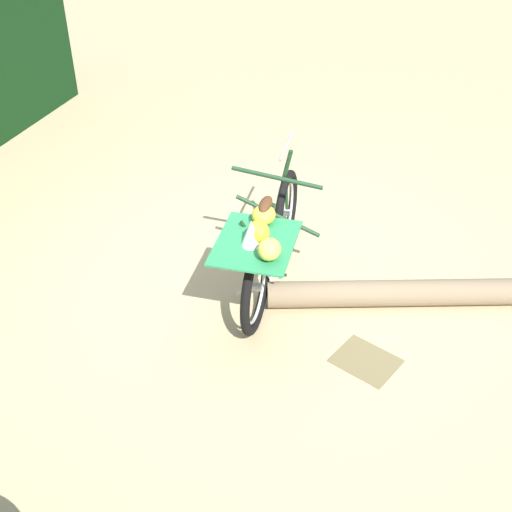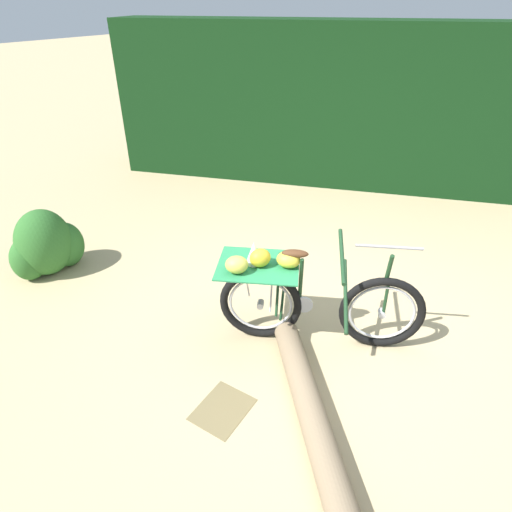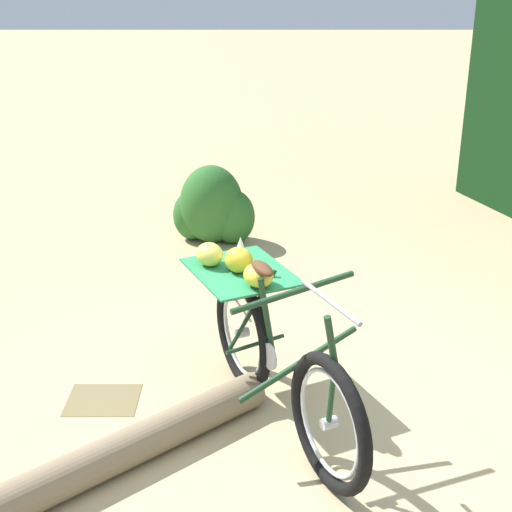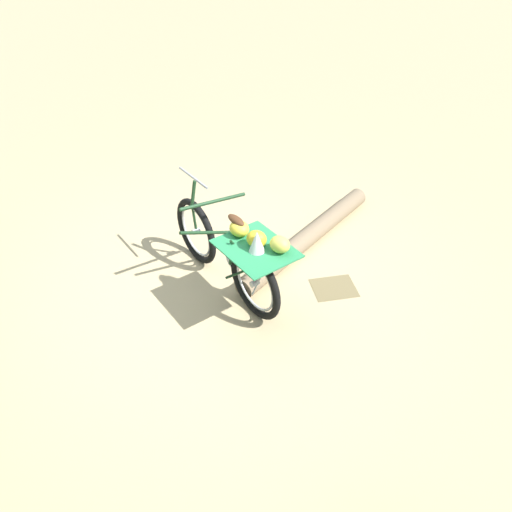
% 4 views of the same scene
% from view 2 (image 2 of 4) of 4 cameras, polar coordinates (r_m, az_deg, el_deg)
% --- Properties ---
extents(ground_plane, '(60.00, 60.00, 0.00)m').
position_cam_2_polar(ground_plane, '(4.18, 9.34, -9.42)').
color(ground_plane, tan).
extents(foliage_hedge, '(2.95, 6.53, 2.42)m').
position_cam_2_polar(foliage_hedge, '(7.30, 8.75, 19.17)').
color(foliage_hedge, black).
rests_on(foliage_hedge, ground_plane).
extents(bicycle, '(1.04, 1.73, 1.03)m').
position_cam_2_polar(bicycle, '(3.73, 6.84, -5.45)').
color(bicycle, black).
rests_on(bicycle, ground_plane).
extents(fallen_log, '(1.89, 1.66, 0.21)m').
position_cam_2_polar(fallen_log, '(3.20, 8.66, -23.46)').
color(fallen_log, '#7F6B51').
rests_on(fallen_log, ground_plane).
extents(shrub_cluster, '(0.80, 0.55, 0.76)m').
position_cam_2_polar(shrub_cluster, '(5.28, -26.09, 1.25)').
color(shrub_cluster, '#2D6628').
rests_on(shrub_cluster, ground_plane).
extents(leaf_litter_patch, '(0.44, 0.36, 0.01)m').
position_cam_2_polar(leaf_litter_patch, '(3.48, -4.46, -19.62)').
color(leaf_litter_patch, olive).
rests_on(leaf_litter_patch, ground_plane).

